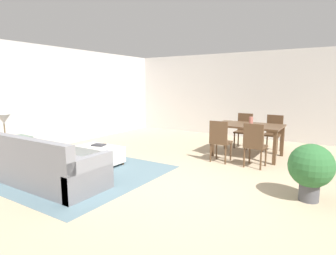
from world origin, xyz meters
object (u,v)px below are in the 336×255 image
dining_table (248,128)px  dining_chair_far_right (273,131)px  dining_chair_far_left (244,128)px  side_table (6,146)px  vase_centerpiece (251,121)px  dining_chair_near_left (220,139)px  dining_chair_near_right (254,143)px  ottoman_table (100,154)px  book_on_ottoman (99,145)px  potted_plant (311,168)px  table_lamp (4,120)px  couch (44,168)px

dining_table → dining_chair_far_right: 0.97m
dining_chair_far_left → dining_chair_far_right: same height
side_table → vase_centerpiece: bearing=42.7°
dining_chair_near_left → dining_chair_near_right: (0.75, -0.01, 0.00)m
ottoman_table → book_on_ottoman: bearing=152.5°
dining_chair_near_right → dining_table: bearing=114.0°
potted_plant → table_lamp: bearing=-164.1°
dining_chair_far_right → potted_plant: 3.16m
couch → table_lamp: bearing=175.0°
dining_chair_near_left → dining_chair_near_right: size_ratio=1.00×
dining_chair_far_left → vase_centerpiece: size_ratio=4.89×
dining_chair_far_left → potted_plant: bearing=-57.5°
side_table → table_lamp: (0.00, 0.00, 0.54)m
ottoman_table → dining_chair_near_left: dining_chair_near_left is taller
book_on_ottoman → potted_plant: bearing=3.5°
book_on_ottoman → dining_chair_far_left: bearing=56.0°
table_lamp → potted_plant: bearing=15.9°
dining_table → book_on_ottoman: size_ratio=5.86×
couch → dining_chair_near_right: bearing=45.8°
couch → ottoman_table: couch is taller
ottoman_table → dining_chair_far_left: dining_chair_far_left is taller
ottoman_table → dining_table: 3.44m
dining_table → dining_chair_near_right: 0.97m
side_table → dining_chair_far_left: bearing=52.4°
dining_table → vase_centerpiece: bearing=-20.6°
couch → ottoman_table: bearing=93.1°
vase_centerpiece → table_lamp: bearing=-137.3°
dining_chair_near_left → potted_plant: bearing=-33.0°
couch → dining_chair_near_right: size_ratio=2.43×
dining_chair_far_right → vase_centerpiece: 1.01m
couch → dining_chair_near_right: dining_chair_near_right is taller
dining_chair_near_left → vase_centerpiece: vase_centerpiece is taller
vase_centerpiece → potted_plant: 2.55m
couch → ottoman_table: size_ratio=2.30×
dining_table → side_table: bearing=-136.6°
table_lamp → dining_table: bearing=43.4°
side_table → vase_centerpiece: (3.87, 3.58, 0.39)m
potted_plant → dining_chair_near_left: bearing=147.0°
side_table → dining_table: size_ratio=0.39×
potted_plant → book_on_ottoman: bearing=-176.5°
dining_chair_near_right → dining_chair_far_right: same height
dining_chair_near_right → dining_chair_far_right: size_ratio=1.00×
vase_centerpiece → potted_plant: (1.45, -2.06, -0.35)m
table_lamp → dining_chair_far_right: bearing=46.8°
table_lamp → dining_table: (3.81, 3.60, -0.33)m
ottoman_table → table_lamp: size_ratio=1.85×
dining_table → dining_chair_near_left: 0.95m
potted_plant → dining_chair_far_left: bearing=122.5°
couch → book_on_ottoman: couch is taller
dining_chair_far_left → dining_chair_far_right: (0.76, -0.01, 0.00)m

